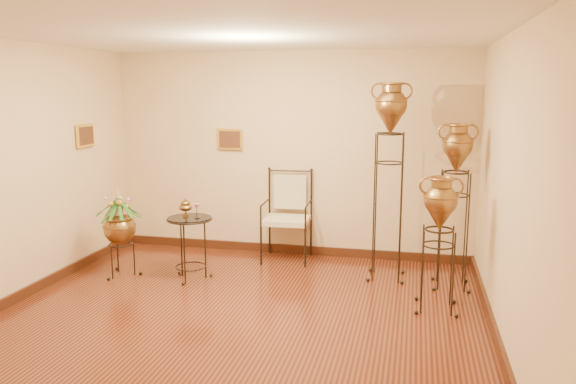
% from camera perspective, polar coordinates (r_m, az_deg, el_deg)
% --- Properties ---
extents(ground, '(5.00, 5.00, 0.00)m').
position_cam_1_polar(ground, '(5.76, -5.47, -13.04)').
color(ground, brown).
rests_on(ground, ground).
extents(room_shell, '(5.02, 5.02, 2.81)m').
position_cam_1_polar(room_shell, '(5.32, -5.82, 4.39)').
color(room_shell, beige).
rests_on(room_shell, ground).
extents(amphora_tall, '(0.61, 0.61, 2.40)m').
position_cam_1_polar(amphora_tall, '(6.82, 10.20, 1.25)').
color(amphora_tall, black).
rests_on(amphora_tall, ground).
extents(amphora_mid, '(0.56, 0.56, 1.94)m').
position_cam_1_polar(amphora_mid, '(6.71, 16.54, -1.30)').
color(amphora_mid, black).
rests_on(amphora_mid, ground).
extents(amphora_short, '(0.55, 0.55, 1.44)m').
position_cam_1_polar(amphora_short, '(6.03, 15.05, -5.05)').
color(amphora_short, black).
rests_on(amphora_short, ground).
extents(planter_urn, '(0.76, 0.76, 1.15)m').
position_cam_1_polar(planter_urn, '(7.22, -16.75, -3.22)').
color(planter_urn, black).
rests_on(planter_urn, ground).
extents(armchair, '(0.71, 0.66, 1.21)m').
position_cam_1_polar(armchair, '(7.53, -0.13, -2.50)').
color(armchair, black).
rests_on(armchair, ground).
extents(side_table, '(0.66, 0.66, 0.97)m').
position_cam_1_polar(side_table, '(6.94, -9.90, -5.53)').
color(side_table, black).
rests_on(side_table, ground).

